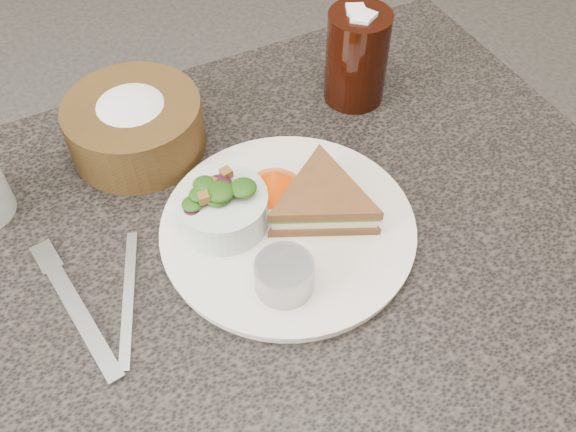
% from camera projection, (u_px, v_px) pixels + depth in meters
% --- Properties ---
extents(dining_table, '(1.00, 0.70, 0.75)m').
position_uv_depth(dining_table, '(256.00, 389.00, 1.04)').
color(dining_table, black).
rests_on(dining_table, floor).
extents(dinner_plate, '(0.30, 0.30, 0.01)m').
position_uv_depth(dinner_plate, '(288.00, 229.00, 0.76)').
color(dinner_plate, silver).
rests_on(dinner_plate, dining_table).
extents(sandwich, '(0.20, 0.20, 0.04)m').
position_uv_depth(sandwich, '(323.00, 201.00, 0.75)').
color(sandwich, brown).
rests_on(sandwich, dinner_plate).
extents(salad_bowl, '(0.13, 0.13, 0.06)m').
position_uv_depth(salad_bowl, '(222.00, 205.00, 0.74)').
color(salad_bowl, silver).
rests_on(salad_bowl, dinner_plate).
extents(dressing_ramekin, '(0.07, 0.07, 0.04)m').
position_uv_depth(dressing_ramekin, '(284.00, 276.00, 0.69)').
color(dressing_ramekin, '#949496').
rests_on(dressing_ramekin, dinner_plate).
extents(orange_wedge, '(0.08, 0.08, 0.03)m').
position_uv_depth(orange_wedge, '(274.00, 180.00, 0.78)').
color(orange_wedge, '#FA4B04').
rests_on(orange_wedge, dinner_plate).
extents(fork, '(0.05, 0.19, 0.01)m').
position_uv_depth(fork, '(80.00, 315.00, 0.69)').
color(fork, '#9C9D9E').
rests_on(fork, dining_table).
extents(knife, '(0.07, 0.17, 0.00)m').
position_uv_depth(knife, '(129.00, 297.00, 0.71)').
color(knife, '#B8B8B8').
rests_on(knife, dining_table).
extents(bread_basket, '(0.21, 0.21, 0.10)m').
position_uv_depth(bread_basket, '(133.00, 119.00, 0.82)').
color(bread_basket, brown).
rests_on(bread_basket, dining_table).
extents(cola_glass, '(0.10, 0.10, 0.15)m').
position_uv_depth(cola_glass, '(357.00, 54.00, 0.87)').
color(cola_glass, black).
rests_on(cola_glass, dining_table).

